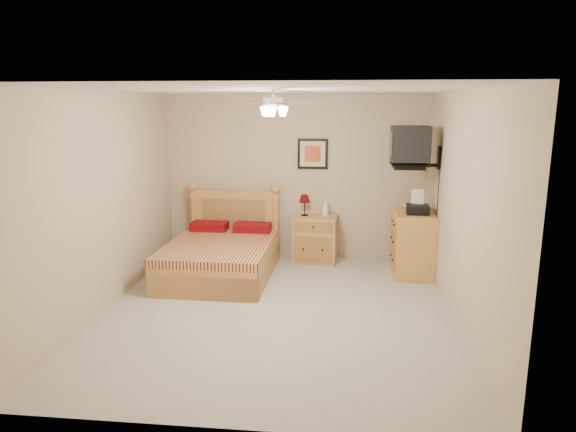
# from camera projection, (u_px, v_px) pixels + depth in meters

# --- Properties ---
(floor) EXTENTS (4.50, 4.50, 0.00)m
(floor) POSITION_uv_depth(u_px,v_px,m) (277.00, 311.00, 5.98)
(floor) COLOR #A19C91
(floor) RESTS_ON ground
(ceiling) EXTENTS (4.00, 4.50, 0.04)m
(ceiling) POSITION_uv_depth(u_px,v_px,m) (276.00, 90.00, 5.45)
(ceiling) COLOR white
(ceiling) RESTS_ON ground
(wall_back) EXTENTS (4.00, 0.04, 2.50)m
(wall_back) POSITION_uv_depth(u_px,v_px,m) (295.00, 178.00, 7.90)
(wall_back) COLOR #BFAA8C
(wall_back) RESTS_ON ground
(wall_front) EXTENTS (4.00, 0.04, 2.50)m
(wall_front) POSITION_uv_depth(u_px,v_px,m) (234.00, 268.00, 3.53)
(wall_front) COLOR #BFAA8C
(wall_front) RESTS_ON ground
(wall_left) EXTENTS (0.04, 4.50, 2.50)m
(wall_left) POSITION_uv_depth(u_px,v_px,m) (105.00, 202.00, 5.92)
(wall_left) COLOR #BFAA8C
(wall_left) RESTS_ON ground
(wall_right) EXTENTS (0.04, 4.50, 2.50)m
(wall_right) POSITION_uv_depth(u_px,v_px,m) (461.00, 209.00, 5.50)
(wall_right) COLOR #BFAA8C
(wall_right) RESTS_ON ground
(bed) EXTENTS (1.42, 1.85, 1.18)m
(bed) POSITION_uv_depth(u_px,v_px,m) (219.00, 236.00, 7.04)
(bed) COLOR #B57238
(bed) RESTS_ON ground
(nightstand) EXTENTS (0.68, 0.53, 0.70)m
(nightstand) POSITION_uv_depth(u_px,v_px,m) (315.00, 239.00, 7.82)
(nightstand) COLOR tan
(nightstand) RESTS_ON ground
(table_lamp) EXTENTS (0.18, 0.18, 0.33)m
(table_lamp) POSITION_uv_depth(u_px,v_px,m) (305.00, 205.00, 7.75)
(table_lamp) COLOR #560B0A
(table_lamp) RESTS_ON nightstand
(lotion_bottle) EXTENTS (0.13, 0.13, 0.26)m
(lotion_bottle) POSITION_uv_depth(u_px,v_px,m) (325.00, 208.00, 7.72)
(lotion_bottle) COLOR white
(lotion_bottle) RESTS_ON nightstand
(framed_picture) EXTENTS (0.46, 0.04, 0.46)m
(framed_picture) POSITION_uv_depth(u_px,v_px,m) (313.00, 154.00, 7.77)
(framed_picture) COLOR black
(framed_picture) RESTS_ON wall_back
(dresser) EXTENTS (0.53, 0.76, 0.90)m
(dresser) POSITION_uv_depth(u_px,v_px,m) (413.00, 243.00, 7.17)
(dresser) COLOR #AE7533
(dresser) RESTS_ON ground
(fax_machine) EXTENTS (0.32, 0.34, 0.32)m
(fax_machine) POSITION_uv_depth(u_px,v_px,m) (418.00, 202.00, 6.93)
(fax_machine) COLOR black
(fax_machine) RESTS_ON dresser
(magazine_lower) EXTENTS (0.33, 0.36, 0.03)m
(magazine_lower) POSITION_uv_depth(u_px,v_px,m) (407.00, 207.00, 7.35)
(magazine_lower) COLOR beige
(magazine_lower) RESTS_ON dresser
(magazine_upper) EXTENTS (0.26, 0.31, 0.02)m
(magazine_upper) POSITION_uv_depth(u_px,v_px,m) (407.00, 206.00, 7.34)
(magazine_upper) COLOR gray
(magazine_upper) RESTS_ON magazine_lower
(wall_tv) EXTENTS (0.56, 0.46, 0.58)m
(wall_tv) POSITION_uv_depth(u_px,v_px,m) (422.00, 147.00, 6.71)
(wall_tv) COLOR black
(wall_tv) RESTS_ON wall_right
(ceiling_fan) EXTENTS (1.14, 1.14, 0.28)m
(ceiling_fan) POSITION_uv_depth(u_px,v_px,m) (273.00, 104.00, 5.28)
(ceiling_fan) COLOR white
(ceiling_fan) RESTS_ON ceiling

